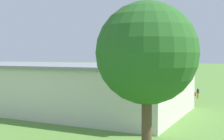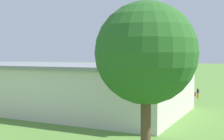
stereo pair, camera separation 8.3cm
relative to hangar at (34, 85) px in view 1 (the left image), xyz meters
name	(u,v)px [view 1 (the left image)]	position (x,y,z in m)	size (l,w,h in m)	color
ground_plane	(116,86)	(1.02, -29.30, -2.84)	(400.00, 400.00, 0.00)	#568438
hangar	(34,85)	(0.00, 0.00, 0.00)	(40.20, 16.89, 5.66)	beige
biplane	(131,59)	(-3.47, -26.91, 3.21)	(7.90, 7.88, 3.92)	#B21E1E
car_green	(7,85)	(18.76, -14.50, -1.99)	(2.40, 4.83, 1.62)	#1E6B38
person_beside_truck	(195,96)	(-18.89, -12.97, -2.06)	(0.45, 0.45, 1.57)	beige
person_near_hangar_door	(198,93)	(-18.74, -16.61, -2.03)	(0.39, 0.39, 1.63)	orange
tree_at_field_edge	(147,53)	(-20.70, 14.63, 4.04)	(6.35, 6.35, 10.09)	brown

